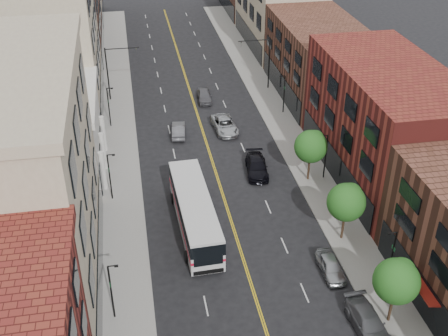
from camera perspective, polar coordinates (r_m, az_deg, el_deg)
sidewalk_left at (r=66.54m, az=-10.50°, el=2.31°), size 4.00×110.00×0.15m
sidewalk_right at (r=68.97m, az=6.31°, el=3.79°), size 4.00×110.00×0.15m
bldg_l_tanoffice at (r=43.91m, az=-20.12°, el=-2.25°), size 10.00×22.00×18.00m
bldg_l_white at (r=61.76m, az=-17.26°, el=3.07°), size 10.00×14.00×8.00m
bldg_l_far_a at (r=75.46m, az=-16.82°, el=12.51°), size 10.00×20.00×18.00m
bldg_l_far_b at (r=94.96m, az=-15.78°, el=15.51°), size 10.00×20.00×15.00m
bldg_r_mid at (r=59.62m, az=16.02°, el=4.40°), size 10.00×22.00×12.00m
bldg_r_far_a at (r=77.69m, az=9.56°, el=10.80°), size 10.00×20.00×10.00m
bldg_r_far_b at (r=96.13m, az=5.56°, el=16.38°), size 10.00×22.00×14.00m
tree_r_1 at (r=42.91m, az=17.20°, el=-10.77°), size 3.40×3.40×5.59m
tree_r_2 at (r=49.89m, az=12.39°, el=-3.28°), size 3.40×3.40×5.59m
tree_r_3 at (r=57.76m, az=8.88°, el=2.29°), size 3.40×3.40×5.59m
lamp_l_1 at (r=42.84m, az=-11.35°, el=-11.96°), size 0.81×0.55×5.05m
lamp_l_2 at (r=55.61m, az=-11.51°, el=-0.63°), size 0.81×0.55×5.05m
lamp_l_3 at (r=69.73m, az=-11.61°, el=6.29°), size 0.81×0.55×5.05m
lamp_r_1 at (r=46.85m, az=16.68°, el=-8.38°), size 0.81×0.55×5.05m
lamp_r_2 at (r=58.76m, az=10.25°, el=1.39°), size 0.81×0.55×5.05m
lamp_r_3 at (r=72.27m, az=6.10°, el=7.70°), size 0.81×0.55×5.05m
signal_mast_left at (r=76.43m, az=-11.26°, el=9.99°), size 4.49×0.18×7.20m
signal_mast_right at (r=78.61m, az=4.10°, el=11.13°), size 4.49×0.18×7.20m
city_bus at (r=51.25m, az=-3.01°, el=-4.35°), size 3.57×13.46×3.44m
car_parked_mid at (r=44.08m, az=14.43°, el=-14.97°), size 2.36×5.30×1.51m
car_parked_far at (r=48.07m, az=10.78°, el=-9.79°), size 1.69×4.17×1.42m
car_lane_behind at (r=67.57m, az=-4.65°, el=3.87°), size 2.01×4.52×1.44m
car_lane_a at (r=60.03m, az=3.34°, el=0.15°), size 2.80×5.60×1.56m
car_lane_b at (r=68.38m, az=0.07°, el=4.40°), size 3.00×5.81×1.56m
car_lane_c at (r=76.19m, az=-2.02°, el=7.35°), size 2.06×4.58×1.53m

